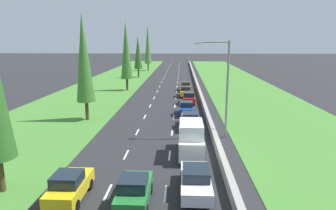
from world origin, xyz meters
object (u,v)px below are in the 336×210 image
white_van_right_lane (191,139)px  orange_sedan_right_lane (186,86)px  green_hatchback_centre_lane (134,190)px  poplar_tree_third (126,51)px  street_light_mast (224,83)px  white_sedan_right_lane (196,180)px  poplar_tree_second (84,59)px  blue_hatchback_right_lane_fifth (186,108)px  poplar_tree_fourth (138,53)px  yellow_hatchback_left_lane (70,186)px  grey_sedan_right_lane (190,120)px  poplar_tree_fifth (148,45)px  yellow_hatchback_right_lane (185,92)px  red_hatchback_right_lane (189,98)px

white_van_right_lane → orange_sedan_right_lane: 31.16m
green_hatchback_centre_lane → white_van_right_lane: bearing=65.4°
white_van_right_lane → poplar_tree_third: bearing=109.3°
white_van_right_lane → street_light_mast: bearing=56.8°
white_sedan_right_lane → poplar_tree_second: size_ratio=0.38×
blue_hatchback_right_lane_fifth → poplar_tree_fourth: size_ratio=0.39×
yellow_hatchback_left_lane → poplar_tree_second: 18.89m
yellow_hatchback_left_lane → orange_sedan_right_lane: (7.10, 38.17, -0.02)m
orange_sedan_right_lane → poplar_tree_fourth: 22.82m
grey_sedan_right_lane → orange_sedan_right_lane: 23.43m
yellow_hatchback_left_lane → street_light_mast: (10.22, 11.72, 4.40)m
yellow_hatchback_left_lane → blue_hatchback_right_lane_fifth: 21.35m
poplar_tree_third → street_light_mast: size_ratio=1.37×
blue_hatchback_right_lane_fifth → white_van_right_lane: bearing=-89.2°
poplar_tree_third → street_light_mast: (13.88, -26.08, -2.00)m
poplar_tree_fourth → street_light_mast: poplar_tree_fourth is taller
orange_sedan_right_lane → poplar_tree_third: (-10.76, -0.37, 6.43)m
poplar_tree_fifth → green_hatchback_centre_lane: bearing=-84.1°
poplar_tree_second → poplar_tree_fourth: bearing=89.8°
yellow_hatchback_right_lane → street_light_mast: bearing=-81.0°
white_sedan_right_lane → poplar_tree_fifth: (-11.19, 73.12, 7.00)m
red_hatchback_right_lane → street_light_mast: 15.83m
white_van_right_lane → orange_sedan_right_lane: (-0.04, 31.15, -0.59)m
green_hatchback_centre_lane → yellow_hatchback_right_lane: same height
white_sedan_right_lane → grey_sedan_right_lane: (0.01, 13.60, 0.00)m
poplar_tree_third → poplar_tree_fifth: 36.47m
white_van_right_lane → poplar_tree_third: 33.14m
white_van_right_lane → poplar_tree_second: bearing=138.7°
green_hatchback_centre_lane → red_hatchback_right_lane: bearing=82.4°
white_van_right_lane → red_hatchback_right_lane: white_van_right_lane is taller
poplar_tree_second → poplar_tree_fifth: 57.01m
blue_hatchback_right_lane_fifth → yellow_hatchback_right_lane: bearing=90.0°
white_sedan_right_lane → poplar_tree_second: (-11.79, 16.12, 6.22)m
poplar_tree_fifth → white_van_right_lane: bearing=-80.7°
yellow_hatchback_left_lane → red_hatchback_right_lane: (7.41, 26.67, 0.00)m
poplar_tree_third → green_hatchback_centre_lane: bearing=-78.9°
white_van_right_lane → poplar_tree_fifth: (-11.07, 67.25, 6.41)m
poplar_tree_fifth → orange_sedan_right_lane: bearing=-73.0°
yellow_hatchback_left_lane → white_van_right_lane: size_ratio=0.80×
yellow_hatchback_right_lane → poplar_tree_third: bearing=152.3°
yellow_hatchback_right_lane → poplar_tree_fifth: size_ratio=0.29×
poplar_tree_fifth → street_light_mast: bearing=-77.3°
white_sedan_right_lane → white_van_right_lane: size_ratio=0.92×
white_sedan_right_lane → poplar_tree_third: 38.79m
poplar_tree_fifth → blue_hatchback_right_lane_fifth: bearing=-78.6°
yellow_hatchback_right_lane → street_light_mast: size_ratio=0.43×
poplar_tree_third → white_sedan_right_lane: bearing=-73.4°
green_hatchback_centre_lane → street_light_mast: street_light_mast is taller
white_sedan_right_lane → poplar_tree_fourth: bearing=101.7°
red_hatchback_right_lane → grey_sedan_right_lane: bearing=-90.7°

